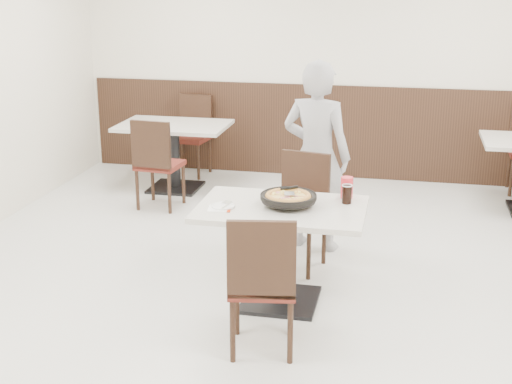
% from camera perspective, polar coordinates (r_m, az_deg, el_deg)
% --- Properties ---
extents(floor, '(7.00, 7.00, 0.00)m').
position_cam_1_polar(floor, '(5.43, 1.73, -8.58)').
color(floor, beige).
rests_on(floor, ground).
extents(wall_back, '(6.00, 0.04, 2.80)m').
position_cam_1_polar(wall_back, '(8.41, 6.25, 10.53)').
color(wall_back, silver).
rests_on(wall_back, floor).
extents(wainscot_back, '(5.90, 0.03, 1.10)m').
position_cam_1_polar(wainscot_back, '(8.53, 6.05, 4.84)').
color(wainscot_back, black).
rests_on(wainscot_back, floor).
extents(main_table, '(1.21, 0.82, 0.75)m').
position_cam_1_polar(main_table, '(5.24, 2.01, -5.07)').
color(main_table, beige).
rests_on(main_table, floor).
extents(chair_near, '(0.48, 0.48, 0.95)m').
position_cam_1_polar(chair_near, '(4.57, 0.53, -7.16)').
color(chair_near, black).
rests_on(chair_near, floor).
extents(chair_far, '(0.50, 0.50, 0.95)m').
position_cam_1_polar(chair_far, '(5.82, 3.27, -1.73)').
color(chair_far, black).
rests_on(chair_far, floor).
extents(trivet, '(0.12, 0.12, 0.04)m').
position_cam_1_polar(trivet, '(5.10, 2.76, -1.03)').
color(trivet, black).
rests_on(trivet, main_table).
extents(pizza_pan, '(0.39, 0.39, 0.01)m').
position_cam_1_polar(pizza_pan, '(5.11, 2.61, -0.68)').
color(pizza_pan, black).
rests_on(pizza_pan, trivet).
extents(pizza, '(0.34, 0.34, 0.02)m').
position_cam_1_polar(pizza, '(5.10, 2.58, -0.52)').
color(pizza, '#C48433').
rests_on(pizza, pizza_pan).
extents(pizza_server, '(0.09, 0.11, 0.00)m').
position_cam_1_polar(pizza_server, '(5.10, 2.69, -0.12)').
color(pizza_server, silver).
rests_on(pizza_server, pizza).
extents(napkin, '(0.17, 0.17, 0.00)m').
position_cam_1_polar(napkin, '(5.07, -2.98, -1.31)').
color(napkin, white).
rests_on(napkin, main_table).
extents(side_plate, '(0.17, 0.17, 0.01)m').
position_cam_1_polar(side_plate, '(5.09, -2.66, -1.14)').
color(side_plate, white).
rests_on(side_plate, napkin).
extents(fork, '(0.04, 0.15, 0.00)m').
position_cam_1_polar(fork, '(5.08, -2.39, -1.10)').
color(fork, silver).
rests_on(fork, side_plate).
extents(cola_glass, '(0.07, 0.07, 0.13)m').
position_cam_1_polar(cola_glass, '(5.21, 7.28, -0.21)').
color(cola_glass, black).
rests_on(cola_glass, main_table).
extents(red_cup, '(0.09, 0.09, 0.16)m').
position_cam_1_polar(red_cup, '(5.32, 7.28, 0.35)').
color(red_cup, red).
rests_on(red_cup, main_table).
extents(diner_person, '(0.68, 0.52, 1.67)m').
position_cam_1_polar(diner_person, '(6.20, 4.85, 2.86)').
color(diner_person, '#A7A6AA').
rests_on(diner_person, floor).
extents(bg_table_left, '(1.27, 0.92, 0.75)m').
position_cam_1_polar(bg_table_left, '(8.07, -6.53, 2.83)').
color(bg_table_left, beige).
rests_on(bg_table_left, floor).
extents(bg_chair_left_near, '(0.46, 0.46, 0.95)m').
position_cam_1_polar(bg_chair_left_near, '(7.43, -7.71, 2.33)').
color(bg_chair_left_near, black).
rests_on(bg_chair_left_near, floor).
extents(bg_chair_left_far, '(0.46, 0.46, 0.95)m').
position_cam_1_polar(bg_chair_left_far, '(8.61, -5.30, 4.46)').
color(bg_chair_left_far, black).
rests_on(bg_chair_left_far, floor).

